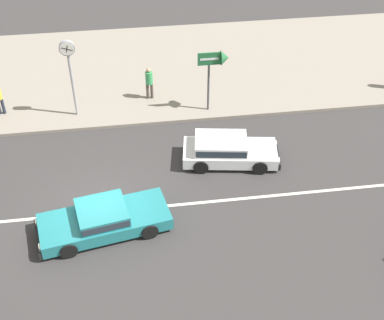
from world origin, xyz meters
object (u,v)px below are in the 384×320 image
object	(u,v)px
sedan_teal_1	(103,219)
street_clock	(69,60)
hatchback_white_3	(227,149)
pedestrian_far_end	(149,81)
arrow_signboard	(220,61)

from	to	relation	value
sedan_teal_1	street_clock	bearing A→B (deg)	98.76
sedan_teal_1	hatchback_white_3	size ratio (longest dim) A/B	1.18
street_clock	pedestrian_far_end	world-z (taller)	street_clock
sedan_teal_1	street_clock	size ratio (longest dim) A/B	1.33
sedan_teal_1	hatchback_white_3	distance (m)	5.99
arrow_signboard	pedestrian_far_end	distance (m)	3.70
street_clock	pedestrian_far_end	distance (m)	3.98
sedan_teal_1	pedestrian_far_end	distance (m)	8.66
street_clock	pedestrian_far_end	size ratio (longest dim) A/B	2.28
sedan_teal_1	pedestrian_far_end	size ratio (longest dim) A/B	3.02
arrow_signboard	hatchback_white_3	bearing A→B (deg)	-95.16
arrow_signboard	sedan_teal_1	bearing A→B (deg)	-127.58
street_clock	sedan_teal_1	bearing A→B (deg)	-81.24
sedan_teal_1	street_clock	world-z (taller)	street_clock
hatchback_white_3	arrow_signboard	bearing A→B (deg)	84.84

